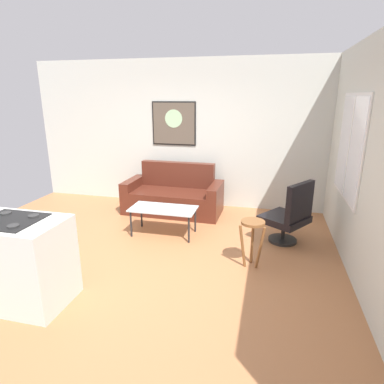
# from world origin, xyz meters

# --- Properties ---
(ground) EXTENTS (6.40, 6.40, 0.04)m
(ground) POSITION_xyz_m (0.00, 0.00, -0.02)
(ground) COLOR #AD6E43
(back_wall) EXTENTS (6.40, 0.05, 2.80)m
(back_wall) POSITION_xyz_m (0.00, 2.42, 1.40)
(back_wall) COLOR silver
(back_wall) RESTS_ON ground
(right_wall) EXTENTS (0.05, 6.40, 2.80)m
(right_wall) POSITION_xyz_m (2.62, 0.30, 1.40)
(right_wall) COLOR beige
(right_wall) RESTS_ON ground
(couch) EXTENTS (1.81, 0.85, 0.90)m
(couch) POSITION_xyz_m (-0.15, 1.85, 0.29)
(couch) COLOR #512217
(couch) RESTS_ON ground
(coffee_table) EXTENTS (1.03, 0.50, 0.44)m
(coffee_table) POSITION_xyz_m (0.00, 0.79, 0.40)
(coffee_table) COLOR silver
(coffee_table) RESTS_ON ground
(armchair) EXTENTS (0.82, 0.82, 0.96)m
(armchair) POSITION_xyz_m (1.91, 0.92, 0.45)
(armchair) COLOR black
(armchair) RESTS_ON ground
(bar_stool) EXTENTS (0.35, 0.34, 0.62)m
(bar_stool) POSITION_xyz_m (1.42, 0.11, 0.47)
(bar_stool) COLOR brown
(bar_stool) RESTS_ON ground
(wall_painting) EXTENTS (0.87, 0.03, 0.83)m
(wall_painting) POSITION_xyz_m (-0.29, 2.38, 1.61)
(wall_painting) COLOR black
(window) EXTENTS (0.03, 1.38, 1.39)m
(window) POSITION_xyz_m (2.59, 0.90, 1.47)
(window) COLOR silver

